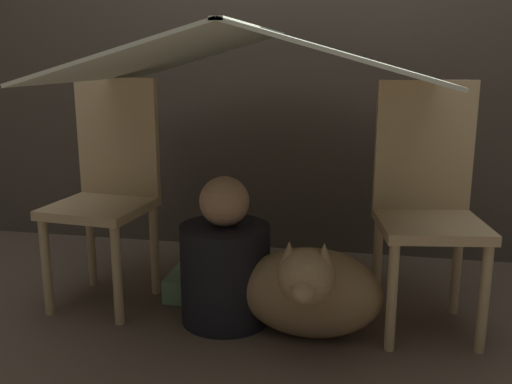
% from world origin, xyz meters
% --- Properties ---
extents(ground_plane, '(8.80, 8.80, 0.00)m').
position_xyz_m(ground_plane, '(0.00, 0.00, 0.00)').
color(ground_plane, brown).
extents(wall_back, '(7.00, 0.05, 2.50)m').
position_xyz_m(wall_back, '(0.00, 1.02, 1.25)').
color(wall_back, '#4C4238').
rests_on(wall_back, ground_plane).
extents(chair_left, '(0.40, 0.40, 0.92)m').
position_xyz_m(chair_left, '(-0.63, 0.24, 0.49)').
color(chair_left, '#D1B27F').
rests_on(chair_left, ground_plane).
extents(chair_right, '(0.42, 0.42, 0.92)m').
position_xyz_m(chair_right, '(0.63, 0.24, 0.49)').
color(chair_right, '#D1B27F').
rests_on(chair_right, ground_plane).
extents(sheet_canopy, '(1.28, 1.11, 0.19)m').
position_xyz_m(sheet_canopy, '(0.00, 0.17, 1.01)').
color(sheet_canopy, silver).
extents(person_front, '(0.34, 0.34, 0.57)m').
position_xyz_m(person_front, '(-0.11, 0.12, 0.23)').
color(person_front, black).
rests_on(person_front, ground_plane).
extents(dog, '(0.52, 0.45, 0.42)m').
position_xyz_m(dog, '(0.23, 0.01, 0.19)').
color(dog, '#9E7F56').
rests_on(dog, ground_plane).
extents(floor_cushion, '(0.38, 0.30, 0.10)m').
position_xyz_m(floor_cushion, '(-0.21, 0.35, 0.05)').
color(floor_cushion, '#7FB27F').
rests_on(floor_cushion, ground_plane).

